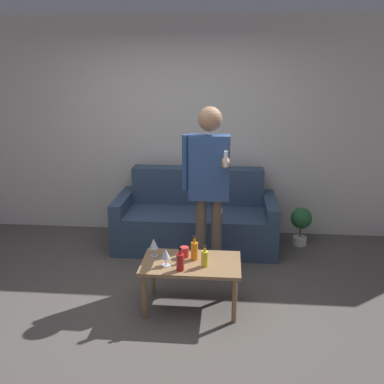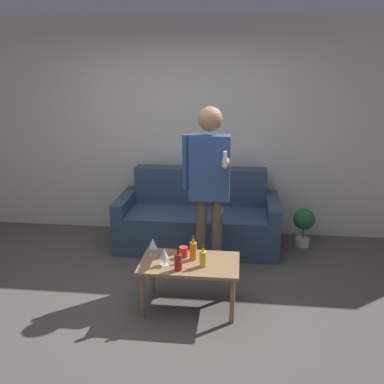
% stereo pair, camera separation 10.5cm
% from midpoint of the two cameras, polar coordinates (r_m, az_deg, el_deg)
% --- Properties ---
extents(ground_plane, '(16.00, 16.00, 0.00)m').
position_cam_midpoint_polar(ground_plane, '(3.97, -4.58, -15.65)').
color(ground_plane, '#514C47').
extents(wall_back, '(8.00, 0.06, 2.70)m').
position_cam_midpoint_polar(wall_back, '(5.44, -0.79, 8.44)').
color(wall_back, silver).
rests_on(wall_back, ground_plane).
extents(couch, '(1.90, 0.86, 0.91)m').
position_cam_midpoint_polar(couch, '(5.20, 1.41, -3.65)').
color(couch, '#334760').
rests_on(couch, ground_plane).
extents(coffee_table, '(0.87, 0.53, 0.44)m').
position_cam_midpoint_polar(coffee_table, '(3.86, 0.48, -10.06)').
color(coffee_table, '#8E6B47').
rests_on(coffee_table, ground_plane).
extents(bottle_orange, '(0.07, 0.07, 0.20)m').
position_cam_midpoint_polar(bottle_orange, '(3.65, -1.02, -9.24)').
color(bottle_orange, '#B21E1E').
rests_on(bottle_orange, coffee_table).
extents(bottle_green, '(0.06, 0.06, 0.19)m').
position_cam_midpoint_polar(bottle_green, '(3.72, 2.29, -8.82)').
color(bottle_green, yellow).
rests_on(bottle_green, coffee_table).
extents(bottle_dark, '(0.06, 0.06, 0.22)m').
position_cam_midpoint_polar(bottle_dark, '(3.84, 0.95, -7.78)').
color(bottle_dark, orange).
rests_on(bottle_dark, coffee_table).
extents(wine_glass_near, '(0.08, 0.08, 0.17)m').
position_cam_midpoint_polar(wine_glass_near, '(3.92, -4.48, -6.90)').
color(wine_glass_near, silver).
rests_on(wine_glass_near, coffee_table).
extents(wine_glass_far, '(0.08, 0.08, 0.16)m').
position_cam_midpoint_polar(wine_glass_far, '(3.73, -2.92, -8.24)').
color(wine_glass_far, silver).
rests_on(wine_glass_far, coffee_table).
extents(cup_on_table, '(0.08, 0.08, 0.10)m').
position_cam_midpoint_polar(cup_on_table, '(3.90, -0.39, -8.00)').
color(cup_on_table, red).
rests_on(cup_on_table, coffee_table).
extents(person_standing_front, '(0.46, 0.44, 1.75)m').
position_cam_midpoint_polar(person_standing_front, '(4.17, 3.01, 1.74)').
color(person_standing_front, brown).
rests_on(person_standing_front, ground_plane).
extents(potted_plant, '(0.26, 0.26, 0.47)m').
position_cam_midpoint_polar(potted_plant, '(5.34, 15.23, -3.95)').
color(potted_plant, silver).
rests_on(potted_plant, ground_plane).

